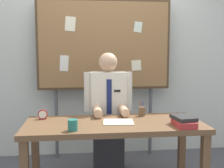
# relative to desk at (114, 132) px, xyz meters

# --- Properties ---
(back_wall) EXTENTS (6.40, 0.08, 2.70)m
(back_wall) POSITION_rel_desk_xyz_m (0.00, 1.25, 0.71)
(back_wall) COLOR silver
(back_wall) RESTS_ON ground_plane
(desk) EXTENTS (1.70, 0.71, 0.73)m
(desk) POSITION_rel_desk_xyz_m (0.00, 0.00, 0.00)
(desk) COLOR brown
(desk) RESTS_ON ground_plane
(person) EXTENTS (0.55, 0.56, 1.40)m
(person) POSITION_rel_desk_xyz_m (0.00, 0.55, 0.01)
(person) COLOR #2D2D33
(person) RESTS_ON ground_plane
(bulletin_board) EXTENTS (1.72, 0.09, 2.07)m
(bulletin_board) POSITION_rel_desk_xyz_m (-0.00, 1.04, 0.83)
(bulletin_board) COLOR #4C3823
(bulletin_board) RESTS_ON ground_plane
(book_stack) EXTENTS (0.20, 0.28, 0.09)m
(book_stack) POSITION_rel_desk_xyz_m (0.61, -0.20, 0.14)
(book_stack) COLOR #B22D2D
(book_stack) RESTS_ON desk
(open_notebook) EXTENTS (0.30, 0.25, 0.01)m
(open_notebook) POSITION_rel_desk_xyz_m (0.04, -0.02, 0.10)
(open_notebook) COLOR #F4EFCC
(open_notebook) RESTS_ON desk
(desk_clock) EXTENTS (0.10, 0.04, 0.10)m
(desk_clock) POSITION_rel_desk_xyz_m (-0.69, 0.21, 0.14)
(desk_clock) COLOR maroon
(desk_clock) RESTS_ON desk
(coffee_mug) EXTENTS (0.09, 0.09, 0.10)m
(coffee_mug) POSITION_rel_desk_xyz_m (-0.38, -0.24, 0.14)
(coffee_mug) COLOR #267266
(coffee_mug) RESTS_ON desk
(pen_holder) EXTENTS (0.07, 0.07, 0.16)m
(pen_holder) POSITION_rel_desk_xyz_m (0.32, 0.24, 0.14)
(pen_holder) COLOR brown
(pen_holder) RESTS_ON desk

